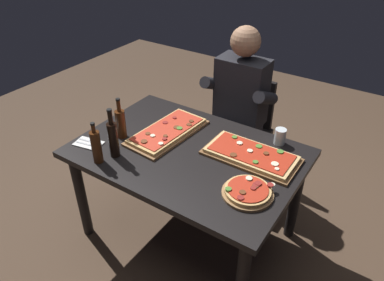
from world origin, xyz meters
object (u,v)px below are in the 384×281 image
Objects in this scene: vinegar_bottle_green at (121,123)px; pizza_rectangular_left at (167,131)px; tumbler_near_camera at (280,137)px; oil_bottle_amber at (113,138)px; pizza_round_far at (248,191)px; seated_diner at (238,104)px; diner_chair at (243,125)px; dining_table at (188,163)px; pizza_rectangular_front at (251,155)px; wine_bottle_dark at (96,146)px.

pizza_rectangular_left is at bearing 39.69° from vinegar_bottle_green.
oil_bottle_amber is at bearing -139.12° from tumbler_near_camera.
oil_bottle_amber reaches higher than pizza_round_far.
seated_diner reaches higher than pizza_rectangular_left.
vinegar_bottle_green reaches higher than pizza_rectangular_left.
seated_diner is (-0.00, -0.12, 0.26)m from diner_chair.
dining_table is 1.05× the size of seated_diner.
tumbler_near_camera is (0.79, 0.68, -0.08)m from oil_bottle_amber.
diner_chair is at bearing 75.72° from pizza_rectangular_left.
vinegar_bottle_green is 1.03m from tumbler_near_camera.
oil_bottle_amber is (-0.84, -0.13, 0.11)m from pizza_round_far.
pizza_round_far is 1.04m from seated_diner.
tumbler_near_camera is at bearing 40.88° from oil_bottle_amber.
tumbler_near_camera is (0.67, 0.31, 0.03)m from pizza_rectangular_left.
pizza_rectangular_left is at bearing -155.28° from tumbler_near_camera.
wine_bottle_dark is (-0.75, -0.54, 0.09)m from pizza_rectangular_front.
seated_diner is (-0.03, 0.74, 0.10)m from dining_table.
seated_diner reaches higher than pizza_round_far.
pizza_rectangular_front is at bearing -60.75° from diner_chair.
vinegar_bottle_green is at bearing -150.95° from tumbler_near_camera.
pizza_rectangular_left is at bearing -173.54° from pizza_rectangular_front.
pizza_rectangular_left is 0.31m from vinegar_bottle_green.
vinegar_bottle_green is at bearing 121.39° from oil_bottle_amber.
wine_bottle_dark is 0.29m from vinegar_bottle_green.
oil_bottle_amber is (-0.34, -0.29, 0.22)m from dining_table.
seated_diner is (0.43, 0.84, -0.10)m from vinegar_bottle_green.
pizza_rectangular_left is (-0.59, -0.07, -0.00)m from pizza_rectangular_front.
wine_bottle_dark is 0.11m from oil_bottle_amber.
dining_table is at bearing -21.65° from pizza_rectangular_left.
seated_diner is (0.32, 1.02, -0.12)m from oil_bottle_amber.
dining_table is 5.01× the size of pizza_round_far.
pizza_round_far is 2.64× the size of tumbler_near_camera.
vinegar_bottle_green is (-0.46, -0.10, 0.20)m from dining_table.
dining_table is 0.61m from tumbler_near_camera.
oil_bottle_amber is (0.04, 0.10, 0.02)m from wine_bottle_dark.
pizza_rectangular_left is at bearing 72.23° from oil_bottle_amber.
pizza_rectangular_front is at bearing 23.14° from dining_table.
wine_bottle_dark is at bearing -136.63° from tumbler_near_camera.
seated_diner is (-0.48, 0.34, -0.04)m from tumbler_near_camera.
seated_diner is at bearing 63.02° from vinegar_bottle_green.
vinegar_bottle_green is 0.21× the size of seated_diner.
pizza_rectangular_front is (0.36, 0.16, 0.12)m from dining_table.
oil_bottle_amber is at bearing -105.44° from diner_chair.
pizza_rectangular_left is 2.23× the size of wine_bottle_dark.
tumbler_near_camera is (0.90, 0.50, -0.06)m from vinegar_bottle_green.
pizza_rectangular_left is 0.41m from oil_bottle_amber.
wine_bottle_dark is 1.18m from seated_diner.
wine_bottle_dark is at bearing -105.99° from diner_chair.
pizza_rectangular_left is 0.74m from tumbler_near_camera.
oil_bottle_amber is at bearing -107.15° from seated_diner.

